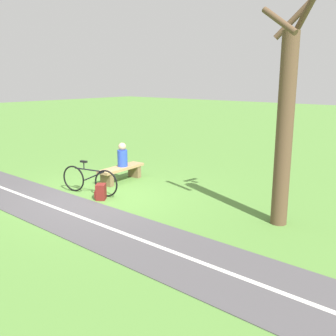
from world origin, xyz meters
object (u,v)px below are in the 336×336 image
(bench, at_px, (121,171))
(bicycle, at_px, (89,180))
(person_seated, at_px, (122,156))
(backpack, at_px, (101,192))
(tree_by_path, at_px, (285,124))

(bench, height_order, bicycle, bicycle)
(person_seated, distance_m, bicycle, 1.61)
(person_seated, height_order, backpack, person_seated)
(bench, xyz_separation_m, backpack, (1.59, 0.92, -0.11))
(bench, xyz_separation_m, person_seated, (-0.07, -0.01, 0.47))
(backpack, xyz_separation_m, tree_by_path, (-1.37, 4.25, 1.96))
(bench, height_order, tree_by_path, tree_by_path)
(backpack, distance_m, tree_by_path, 4.88)
(bench, relative_size, backpack, 4.12)
(bicycle, bearing_deg, bench, 89.18)
(bench, xyz_separation_m, tree_by_path, (0.22, 5.17, 1.85))
(person_seated, distance_m, tree_by_path, 5.37)
(person_seated, xyz_separation_m, backpack, (1.66, 0.93, -0.58))
(bicycle, distance_m, backpack, 0.65)
(tree_by_path, bearing_deg, bicycle, -75.70)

